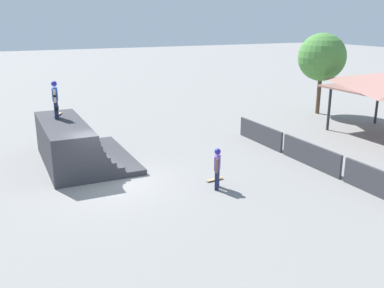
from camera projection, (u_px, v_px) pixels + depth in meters
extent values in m
plane|color=gray|center=(109.00, 183.00, 17.56)|extent=(160.00, 160.00, 0.00)
cube|color=#38383D|center=(88.00, 159.00, 20.22)|extent=(5.93, 3.85, 0.25)
cube|color=#38383D|center=(77.00, 155.00, 19.95)|extent=(5.93, 2.89, 0.25)
cube|color=#38383D|center=(73.00, 150.00, 19.81)|extent=(5.93, 2.54, 0.25)
cube|color=#38383D|center=(70.00, 146.00, 19.69)|extent=(5.93, 2.31, 0.25)
cube|color=#38383D|center=(67.00, 141.00, 19.58)|extent=(5.93, 2.14, 0.25)
cube|color=#38383D|center=(66.00, 136.00, 19.49)|extent=(5.93, 2.01, 0.25)
cube|color=#38383D|center=(64.00, 130.00, 19.40)|extent=(5.93, 1.93, 0.25)
cube|color=#38383D|center=(63.00, 125.00, 19.32)|extent=(5.93, 1.89, 0.25)
cylinder|color=silver|center=(84.00, 121.00, 19.68)|extent=(5.81, 0.07, 0.07)
cube|color=#1E2347|center=(56.00, 110.00, 19.82)|extent=(0.19, 0.19, 0.85)
cube|color=black|center=(57.00, 109.00, 19.82)|extent=(0.22, 0.18, 0.12)
cube|color=#1E2347|center=(56.00, 109.00, 20.17)|extent=(0.19, 0.19, 0.85)
cube|color=black|center=(57.00, 108.00, 20.16)|extent=(0.22, 0.18, 0.12)
cube|color=blue|center=(55.00, 94.00, 19.79)|extent=(0.49, 0.31, 0.60)
cylinder|color=beige|center=(55.00, 96.00, 19.54)|extent=(0.13, 0.13, 0.60)
cylinder|color=black|center=(55.00, 96.00, 19.54)|extent=(0.20, 0.20, 0.09)
cylinder|color=beige|center=(55.00, 94.00, 20.07)|extent=(0.13, 0.13, 0.60)
cylinder|color=black|center=(55.00, 94.00, 20.07)|extent=(0.20, 0.20, 0.09)
sphere|color=beige|center=(54.00, 84.00, 19.66)|extent=(0.23, 0.23, 0.23)
sphere|color=#232399|center=(54.00, 84.00, 19.65)|extent=(0.26, 0.26, 0.26)
cylinder|color=blue|center=(58.00, 116.00, 20.47)|extent=(0.06, 0.05, 0.05)
cylinder|color=blue|center=(55.00, 116.00, 20.47)|extent=(0.06, 0.05, 0.05)
cylinder|color=blue|center=(61.00, 114.00, 20.97)|extent=(0.06, 0.05, 0.05)
cylinder|color=blue|center=(58.00, 114.00, 20.96)|extent=(0.06, 0.05, 0.05)
cube|color=tan|center=(58.00, 114.00, 20.71)|extent=(0.85, 0.51, 0.02)
cube|color=tan|center=(56.00, 115.00, 20.33)|extent=(0.17, 0.22, 0.02)
cube|color=#1E2347|center=(218.00, 177.00, 17.09)|extent=(0.21, 0.21, 0.80)
cube|color=#1E2347|center=(217.00, 180.00, 16.76)|extent=(0.21, 0.21, 0.80)
cube|color=#6B4CB7|center=(217.00, 163.00, 16.73)|extent=(0.48, 0.42, 0.57)
cylinder|color=brown|center=(218.00, 161.00, 17.00)|extent=(0.15, 0.15, 0.57)
cylinder|color=brown|center=(217.00, 166.00, 16.49)|extent=(0.15, 0.15, 0.57)
sphere|color=brown|center=(218.00, 152.00, 16.61)|extent=(0.22, 0.22, 0.22)
sphere|color=#232399|center=(218.00, 152.00, 16.61)|extent=(0.25, 0.25, 0.25)
cylinder|color=red|center=(218.00, 178.00, 18.02)|extent=(0.04, 0.06, 0.05)
cylinder|color=red|center=(220.00, 179.00, 17.90)|extent=(0.04, 0.06, 0.05)
cylinder|color=red|center=(209.00, 180.00, 17.78)|extent=(0.04, 0.06, 0.05)
cylinder|color=red|center=(211.00, 181.00, 17.67)|extent=(0.04, 0.06, 0.05)
cube|color=tan|center=(214.00, 179.00, 17.83)|extent=(0.29, 0.77, 0.02)
cube|color=tan|center=(221.00, 177.00, 18.00)|extent=(0.21, 0.11, 0.02)
cube|color=#3D3D42|center=(260.00, 134.00, 23.02)|extent=(3.83, 0.12, 1.05)
cube|color=#3D3D42|center=(311.00, 155.00, 19.48)|extent=(3.83, 0.12, 1.05)
cube|color=#3D3D42|center=(383.00, 185.00, 15.94)|extent=(3.83, 0.12, 1.05)
cylinder|color=#2D2D33|center=(329.00, 109.00, 25.54)|extent=(0.16, 0.16, 2.56)
cylinder|color=#2D2D33|center=(377.00, 104.00, 27.15)|extent=(0.16, 0.16, 2.56)
cylinder|color=brown|center=(319.00, 94.00, 30.02)|extent=(0.28, 0.28, 2.77)
sphere|color=#4C893D|center=(322.00, 57.00, 29.30)|extent=(3.26, 3.26, 3.26)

